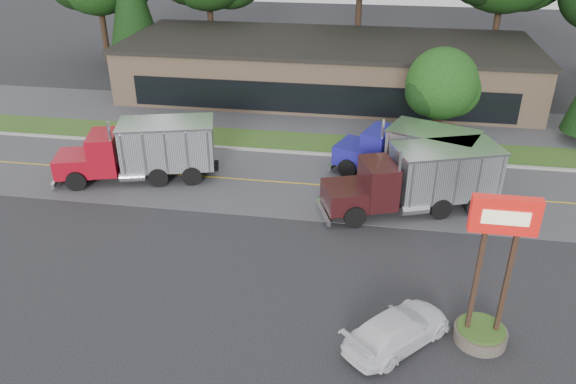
{
  "coord_description": "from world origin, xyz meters",
  "views": [
    {
      "loc": [
        6.08,
        -19.09,
        14.41
      ],
      "look_at": [
        2.26,
        4.53,
        1.8
      ],
      "focal_mm": 35.0,
      "sensor_mm": 36.0,
      "label": 1
    }
  ],
  "objects_px": {
    "dump_truck_maroon": "(422,178)",
    "dump_truck_red": "(146,149)",
    "bilo_sign": "(488,296)",
    "rally_car": "(398,329)",
    "dump_truck_blue": "(412,153)"
  },
  "relations": [
    {
      "from": "dump_truck_blue",
      "to": "bilo_sign",
      "type": "bearing_deg",
      "value": 120.82
    },
    {
      "from": "dump_truck_red",
      "to": "dump_truck_maroon",
      "type": "distance_m",
      "value": 15.25
    },
    {
      "from": "bilo_sign",
      "to": "rally_car",
      "type": "height_order",
      "value": "bilo_sign"
    },
    {
      "from": "bilo_sign",
      "to": "dump_truck_red",
      "type": "bearing_deg",
      "value": 147.4
    },
    {
      "from": "bilo_sign",
      "to": "dump_truck_maroon",
      "type": "xyz_separation_m",
      "value": [
        -1.79,
        9.65,
        -0.21
      ]
    },
    {
      "from": "dump_truck_blue",
      "to": "rally_car",
      "type": "distance_m",
      "value": 13.37
    },
    {
      "from": "dump_truck_maroon",
      "to": "rally_car",
      "type": "distance_m",
      "value": 10.42
    },
    {
      "from": "rally_car",
      "to": "dump_truck_red",
      "type": "bearing_deg",
      "value": 3.45
    },
    {
      "from": "dump_truck_red",
      "to": "dump_truck_blue",
      "type": "relative_size",
      "value": 1.13
    },
    {
      "from": "dump_truck_blue",
      "to": "dump_truck_maroon",
      "type": "bearing_deg",
      "value": 118.64
    },
    {
      "from": "bilo_sign",
      "to": "rally_car",
      "type": "distance_m",
      "value": 3.36
    },
    {
      "from": "bilo_sign",
      "to": "rally_car",
      "type": "xyz_separation_m",
      "value": [
        -3.0,
        -0.63,
        -1.37
      ]
    },
    {
      "from": "bilo_sign",
      "to": "dump_truck_maroon",
      "type": "bearing_deg",
      "value": 100.5
    },
    {
      "from": "dump_truck_blue",
      "to": "dump_truck_red",
      "type": "bearing_deg",
      "value": 27.93
    },
    {
      "from": "dump_truck_maroon",
      "to": "dump_truck_red",
      "type": "bearing_deg",
      "value": -24.02
    }
  ]
}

